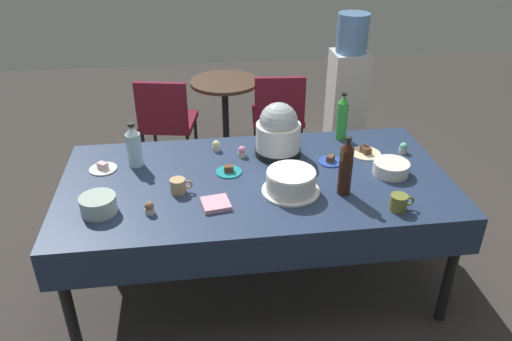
% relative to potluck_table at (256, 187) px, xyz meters
% --- Properties ---
extents(ground, '(9.00, 9.00, 0.00)m').
position_rel_potluck_table_xyz_m(ground, '(0.00, 0.00, -0.69)').
color(ground, '#383330').
extents(potluck_table, '(2.20, 1.10, 0.75)m').
position_rel_potluck_table_xyz_m(potluck_table, '(0.00, 0.00, 0.00)').
color(potluck_table, navy).
rests_on(potluck_table, ground).
extents(frosted_layer_cake, '(0.32, 0.32, 0.13)m').
position_rel_potluck_table_xyz_m(frosted_layer_cake, '(0.17, -0.17, 0.12)').
color(frosted_layer_cake, silver).
rests_on(frosted_layer_cake, potluck_table).
extents(slow_cooker, '(0.28, 0.28, 0.34)m').
position_rel_potluck_table_xyz_m(slow_cooker, '(0.17, 0.27, 0.22)').
color(slow_cooker, black).
rests_on(slow_cooker, potluck_table).
extents(glass_salad_bowl, '(0.18, 0.18, 0.09)m').
position_rel_potluck_table_xyz_m(glass_salad_bowl, '(-0.84, -0.23, 0.11)').
color(glass_salad_bowl, '#B2C6BC').
rests_on(glass_salad_bowl, potluck_table).
extents(ceramic_snack_bowl, '(0.21, 0.21, 0.07)m').
position_rel_potluck_table_xyz_m(ceramic_snack_bowl, '(0.78, -0.05, 0.10)').
color(ceramic_snack_bowl, silver).
rests_on(ceramic_snack_bowl, potluck_table).
extents(dessert_plate_white, '(0.16, 0.16, 0.04)m').
position_rel_potluck_table_xyz_m(dessert_plate_white, '(-0.88, 0.21, 0.07)').
color(dessert_plate_white, white).
rests_on(dessert_plate_white, potluck_table).
extents(dessert_plate_cream, '(0.19, 0.19, 0.05)m').
position_rel_potluck_table_xyz_m(dessert_plate_cream, '(0.71, 0.20, 0.07)').
color(dessert_plate_cream, beige).
rests_on(dessert_plate_cream, potluck_table).
extents(dessert_plate_teal, '(0.15, 0.15, 0.04)m').
position_rel_potluck_table_xyz_m(dessert_plate_teal, '(-0.15, 0.08, 0.07)').
color(dessert_plate_teal, teal).
rests_on(dessert_plate_teal, potluck_table).
extents(dessert_plate_cobalt, '(0.14, 0.14, 0.04)m').
position_rel_potluck_table_xyz_m(dessert_plate_cobalt, '(0.47, 0.13, 0.07)').
color(dessert_plate_cobalt, '#2D4CB2').
rests_on(dessert_plate_cobalt, potluck_table).
extents(cupcake_rose, '(0.05, 0.05, 0.07)m').
position_rel_potluck_table_xyz_m(cupcake_rose, '(-0.20, 0.37, 0.09)').
color(cupcake_rose, beige).
rests_on(cupcake_rose, potluck_table).
extents(cupcake_cocoa, '(0.05, 0.05, 0.07)m').
position_rel_potluck_table_xyz_m(cupcake_cocoa, '(0.95, 0.19, 0.09)').
color(cupcake_cocoa, beige).
rests_on(cupcake_cocoa, potluck_table).
extents(cupcake_lemon, '(0.05, 0.05, 0.07)m').
position_rel_potluck_table_xyz_m(cupcake_lemon, '(-0.05, 0.27, 0.09)').
color(cupcake_lemon, beige).
rests_on(cupcake_lemon, potluck_table).
extents(cupcake_berry, '(0.05, 0.05, 0.07)m').
position_rel_potluck_table_xyz_m(cupcake_berry, '(-0.58, -0.28, 0.09)').
color(cupcake_berry, beige).
rests_on(cupcake_berry, potluck_table).
extents(soda_bottle_water, '(0.09, 0.09, 0.27)m').
position_rel_potluck_table_xyz_m(soda_bottle_water, '(-0.69, 0.25, 0.19)').
color(soda_bottle_water, silver).
rests_on(soda_bottle_water, potluck_table).
extents(soda_bottle_lime_soda, '(0.07, 0.07, 0.32)m').
position_rel_potluck_table_xyz_m(soda_bottle_lime_soda, '(0.62, 0.44, 0.21)').
color(soda_bottle_lime_soda, green).
rests_on(soda_bottle_lime_soda, potluck_table).
extents(soda_bottle_cola, '(0.07, 0.07, 0.33)m').
position_rel_potluck_table_xyz_m(soda_bottle_cola, '(0.45, -0.22, 0.22)').
color(soda_bottle_cola, '#33190F').
rests_on(soda_bottle_cola, potluck_table).
extents(coffee_mug_olive, '(0.13, 0.09, 0.08)m').
position_rel_potluck_table_xyz_m(coffee_mug_olive, '(0.68, -0.41, 0.10)').
color(coffee_mug_olive, olive).
rests_on(coffee_mug_olive, potluck_table).
extents(coffee_mug_tan, '(0.12, 0.08, 0.08)m').
position_rel_potluck_table_xyz_m(coffee_mug_tan, '(-0.43, -0.09, 0.10)').
color(coffee_mug_tan, tan).
rests_on(coffee_mug_tan, potluck_table).
extents(paper_napkin_stack, '(0.16, 0.16, 0.02)m').
position_rel_potluck_table_xyz_m(paper_napkin_stack, '(-0.24, -0.25, 0.07)').
color(paper_napkin_stack, pink).
rests_on(paper_napkin_stack, potluck_table).
extents(maroon_chair_left, '(0.51, 0.51, 0.85)m').
position_rel_potluck_table_xyz_m(maroon_chair_left, '(-0.56, 1.52, -0.20)').
color(maroon_chair_left, maroon).
rests_on(maroon_chair_left, ground).
extents(maroon_chair_right, '(0.48, 0.48, 0.85)m').
position_rel_potluck_table_xyz_m(maroon_chair_right, '(0.39, 1.52, -0.20)').
color(maroon_chair_right, maroon).
rests_on(maroon_chair_right, ground).
extents(round_cafe_table, '(0.60, 0.60, 0.72)m').
position_rel_potluck_table_xyz_m(round_cafe_table, '(-0.05, 1.74, -0.19)').
color(round_cafe_table, '#473323').
rests_on(round_cafe_table, ground).
extents(water_cooler, '(0.32, 0.32, 1.24)m').
position_rel_potluck_table_xyz_m(water_cooler, '(1.10, 1.84, -0.10)').
color(water_cooler, silver).
rests_on(water_cooler, ground).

